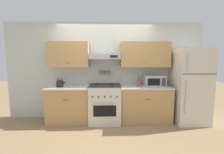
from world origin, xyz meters
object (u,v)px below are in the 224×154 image
refrigerator (190,86)px  microwave (154,81)px  stove_range (105,103)px  tea_kettle (60,83)px  utensil_crock (139,83)px

refrigerator → microwave: refrigerator is taller
stove_range → microwave: bearing=3.0°
tea_kettle → utensil_crock: utensil_crock is taller
stove_range → refrigerator: size_ratio=0.58×
stove_range → utensil_crock: (0.86, 0.05, 0.50)m
tea_kettle → utensil_crock: size_ratio=0.79×
refrigerator → utensil_crock: refrigerator is taller
stove_range → refrigerator: 2.17m
microwave → utensil_crock: size_ratio=1.74×
stove_range → tea_kettle: size_ratio=4.71×
refrigerator → utensil_crock: (-1.27, 0.09, 0.05)m
refrigerator → utensil_crock: 1.27m
refrigerator → tea_kettle: (-3.25, 0.09, 0.07)m
utensil_crock → refrigerator: bearing=-4.2°
stove_range → microwave: (1.26, 0.07, 0.56)m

